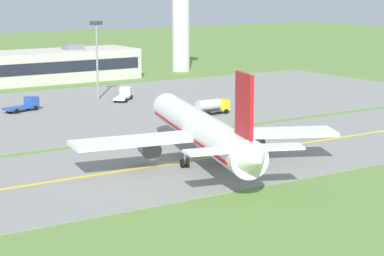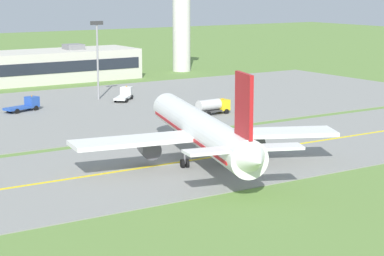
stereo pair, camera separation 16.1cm
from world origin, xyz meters
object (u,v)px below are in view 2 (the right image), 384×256
object	(u,v)px
service_truck_catering	(213,106)
control_tower	(181,5)
apron_light_mast	(97,50)
service_truck_fuel	(26,104)
service_truck_pushback	(125,94)
airplane_lead	(202,130)

from	to	relation	value
service_truck_catering	control_tower	distance (m)	65.36
control_tower	apron_light_mast	bearing A→B (deg)	-140.79
service_truck_catering	apron_light_mast	size ratio (longest dim) A/B	0.42
service_truck_fuel	apron_light_mast	world-z (taller)	apron_light_mast
service_truck_fuel	service_truck_pushback	size ratio (longest dim) A/B	1.10
airplane_lead	control_tower	size ratio (longest dim) A/B	1.42
service_truck_fuel	apron_light_mast	bearing A→B (deg)	16.66
service_truck_fuel	apron_light_mast	distance (m)	18.54
airplane_lead	service_truck_fuel	size ratio (longest dim) A/B	5.77
airplane_lead	service_truck_catering	bearing A→B (deg)	53.10
airplane_lead	service_truck_fuel	distance (m)	48.10
airplane_lead	service_truck_pushback	bearing A→B (deg)	72.31
service_truck_pushback	airplane_lead	bearing A→B (deg)	-107.69
service_truck_catering	control_tower	world-z (taller)	control_tower
airplane_lead	service_truck_pushback	distance (m)	51.80
service_truck_catering	control_tower	size ratio (longest dim) A/B	0.22
airplane_lead	control_tower	bearing A→B (deg)	59.11
service_truck_fuel	service_truck_pushback	xyz separation A→B (m)	(19.77, 1.43, 0.00)
service_truck_fuel	apron_light_mast	size ratio (longest dim) A/B	0.46
service_truck_catering	control_tower	xyz separation A→B (m)	(29.54, 56.37, 14.93)
service_truck_fuel	service_truck_catering	size ratio (longest dim) A/B	1.09
service_truck_fuel	service_truck_pushback	distance (m)	19.83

